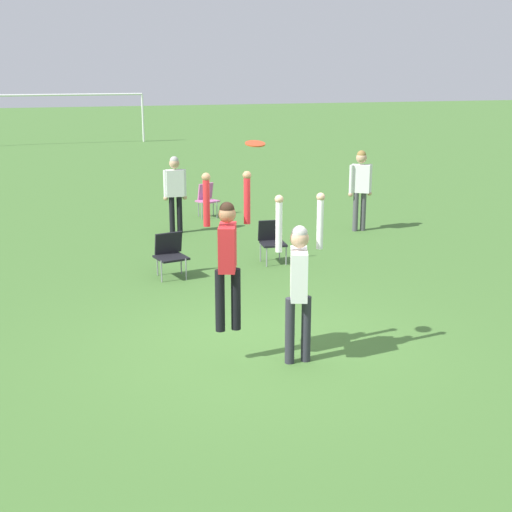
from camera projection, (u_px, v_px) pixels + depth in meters
ground_plane at (258, 349)px, 9.37m from camera, size 120.00×120.00×0.00m
person_jumping at (227, 249)px, 8.62m from camera, size 0.60×0.49×1.98m
person_defending at (299, 275)px, 8.68m from camera, size 0.63×0.52×2.14m
frisbee at (255, 144)px, 8.22m from camera, size 0.24×0.24×0.06m
camping_chair_0 at (170, 252)px, 12.51m from camera, size 0.61×0.64×0.77m
camping_chair_1 at (272, 238)px, 13.43m from camera, size 0.49×0.52×0.79m
camping_chair_2 at (207, 197)px, 17.51m from camera, size 0.60×0.65×0.82m
person_spectator_near at (175, 188)px, 15.65m from camera, size 0.53×0.22×1.71m
person_spectator_far at (360, 182)px, 15.84m from camera, size 0.57×0.40×1.81m
soccer_goal at (68, 105)px, 33.64m from camera, size 7.10×0.10×2.35m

